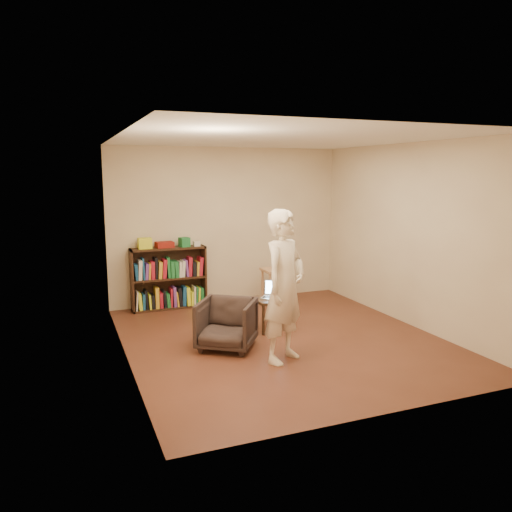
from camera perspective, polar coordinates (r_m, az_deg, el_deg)
name	(u,v)px	position (r m, az deg, el deg)	size (l,w,h in m)	color
floor	(282,339)	(6.72, 2.96, -9.46)	(4.50, 4.50, 0.00)	#4E2519
ceiling	(284,138)	(6.37, 3.17, 13.26)	(4.50, 4.50, 0.00)	white
wall_back	(228,225)	(8.50, -3.27, 3.53)	(4.00, 4.00, 0.00)	beige
wall_left	(123,251)	(5.88, -14.97, 0.56)	(4.50, 4.50, 0.00)	beige
wall_right	(410,235)	(7.46, 17.18, 2.30)	(4.50, 4.50, 0.00)	beige
bookshelf	(169,281)	(8.21, -9.95, -2.89)	(1.20, 0.30, 1.00)	black
box_yellow	(145,243)	(8.03, -12.59, 1.42)	(0.21, 0.15, 0.17)	yellow
red_cloth	(165,245)	(8.10, -10.41, 1.28)	(0.27, 0.20, 0.09)	maroon
box_green	(184,242)	(8.13, -8.19, 1.59)	(0.15, 0.15, 0.15)	#1D6D33
box_white	(197,244)	(8.18, -6.79, 1.41)	(0.10, 0.10, 0.08)	beige
stool	(275,275)	(8.37, 2.20, -2.23)	(0.41, 0.41, 0.59)	#A77851
armchair	(227,324)	(6.30, -3.38, -7.78)	(0.67, 0.69, 0.62)	#2E221F
side_table	(271,304)	(7.00, 1.71, -5.46)	(0.44, 0.44, 0.45)	black
laptop	(274,294)	(7.00, 2.05, -4.32)	(0.40, 0.39, 0.24)	silver
person	(284,286)	(5.76, 3.26, -3.48)	(0.65, 0.43, 1.78)	beige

